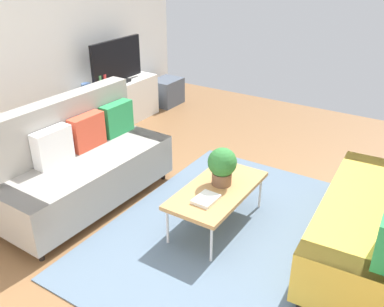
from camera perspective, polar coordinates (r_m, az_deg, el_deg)
ground_plane at (r=4.27m, az=1.80°, el=-9.18°), size 7.68×7.68×0.00m
wall_far at (r=5.56m, az=-24.29°, el=13.39°), size 6.40×0.12×2.90m
area_rug at (r=4.13m, az=5.41°, el=-10.68°), size 2.90×2.20×0.01m
couch_beige at (r=4.52m, az=-14.92°, el=-1.30°), size 1.92×0.89×1.10m
couch_green at (r=3.89m, az=24.42°, el=-7.97°), size 1.94×0.95×1.10m
coffee_table at (r=4.02m, az=3.44°, el=-5.01°), size 1.10×0.56×0.42m
tv_console at (r=6.56m, az=-9.81°, el=6.69°), size 1.40×0.44×0.64m
tv at (r=6.37m, az=-10.11°, el=12.02°), size 1.00×0.20×0.64m
storage_trunk at (r=7.34m, az=-3.42°, el=8.32°), size 0.52×0.40×0.44m
potted_plant at (r=3.98m, az=4.10°, el=-1.56°), size 0.28×0.28×0.37m
table_book_0 at (r=3.81m, az=1.92°, el=-6.18°), size 0.25×0.19×0.03m
vase_0 at (r=6.09m, az=-14.09°, el=8.56°), size 0.13×0.13×0.13m
bottle_0 at (r=6.14m, az=-12.28°, el=9.28°), size 0.04×0.04×0.21m
bottle_1 at (r=6.20m, az=-11.68°, el=9.49°), size 0.05×0.05×0.20m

